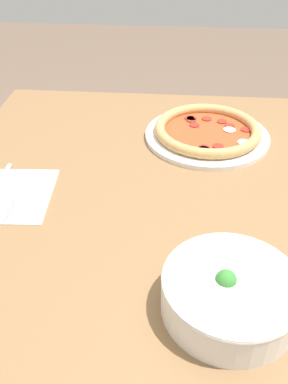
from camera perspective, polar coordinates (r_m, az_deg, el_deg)
dining_table at (r=0.96m, az=6.80°, el=-5.27°), size 1.13×1.05×0.72m
pizza at (r=1.11m, az=8.45°, el=7.93°), size 0.31×0.31×0.04m
bowl at (r=0.67m, az=11.42°, el=-12.97°), size 0.21×0.21×0.08m
napkin at (r=0.94m, az=-17.94°, el=-0.36°), size 0.20×0.20×0.00m
fork at (r=0.93m, az=-16.32°, el=-0.19°), size 0.02×0.17×0.00m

